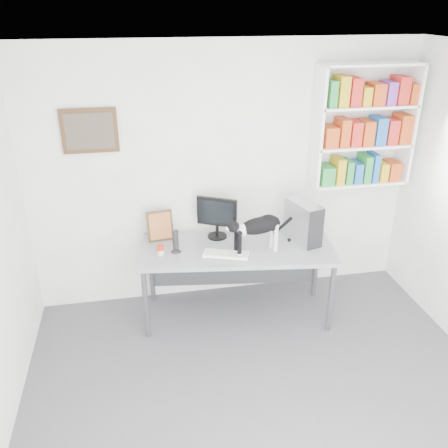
% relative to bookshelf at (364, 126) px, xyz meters
% --- Properties ---
extents(room, '(4.01, 4.01, 2.70)m').
position_rel_bookshelf_xyz_m(room, '(-1.40, -1.85, -0.50)').
color(room, '#4E4F53').
rests_on(room, ground).
extents(bookshelf, '(1.03, 0.28, 1.24)m').
position_rel_bookshelf_xyz_m(bookshelf, '(0.00, 0.00, 0.00)').
color(bookshelf, white).
rests_on(bookshelf, room).
extents(wall_art, '(0.52, 0.04, 0.42)m').
position_rel_bookshelf_xyz_m(wall_art, '(-2.70, 0.12, 0.05)').
color(wall_art, '#4F3319').
rests_on(wall_art, room).
extents(desk, '(1.98, 0.99, 0.79)m').
position_rel_bookshelf_xyz_m(desk, '(-1.39, -0.37, -1.45)').
color(desk, gray).
rests_on(desk, room).
extents(monitor, '(0.46, 0.37, 0.44)m').
position_rel_bookshelf_xyz_m(monitor, '(-1.54, -0.10, -0.84)').
color(monitor, black).
rests_on(monitor, desk).
extents(keyboard, '(0.46, 0.30, 0.03)m').
position_rel_bookshelf_xyz_m(keyboard, '(-1.53, -0.51, -1.04)').
color(keyboard, white).
rests_on(keyboard, desk).
extents(pc_tower, '(0.29, 0.45, 0.42)m').
position_rel_bookshelf_xyz_m(pc_tower, '(-0.71, -0.34, -0.85)').
color(pc_tower, silver).
rests_on(pc_tower, desk).
extents(speaker, '(0.11, 0.11, 0.24)m').
position_rel_bookshelf_xyz_m(speaker, '(-1.99, -0.34, -0.94)').
color(speaker, black).
rests_on(speaker, desk).
extents(leaning_print, '(0.27, 0.14, 0.32)m').
position_rel_bookshelf_xyz_m(leaning_print, '(-2.11, -0.05, -0.90)').
color(leaning_print, '#4F3319').
rests_on(leaning_print, desk).
extents(soup_can, '(0.09, 0.09, 0.10)m').
position_rel_bookshelf_xyz_m(soup_can, '(-2.14, -0.37, -1.01)').
color(soup_can, red).
rests_on(soup_can, desk).
extents(cat, '(0.65, 0.32, 0.39)m').
position_rel_bookshelf_xyz_m(cat, '(-1.22, -0.51, -0.86)').
color(cat, black).
rests_on(cat, desk).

